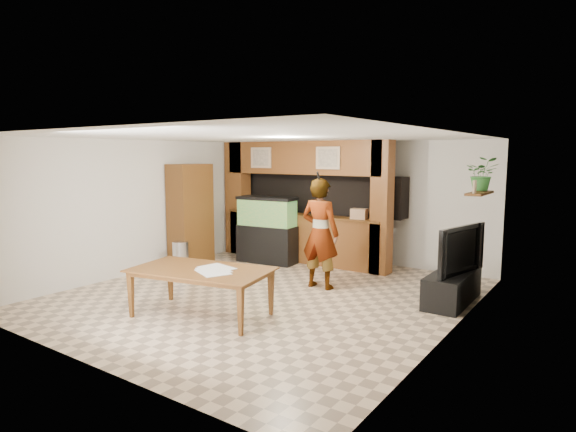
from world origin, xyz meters
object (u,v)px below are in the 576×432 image
Objects in this scene: pantry_cabinet at (190,215)px; dining_table at (200,293)px; television at (454,249)px; person at (320,233)px; aquarium at (267,231)px.

dining_table is at bearing -41.95° from pantry_cabinet.
pantry_cabinet is 1.07× the size of dining_table.
television is 3.94m from dining_table.
pantry_cabinet is 1.10× the size of person.
pantry_cabinet reaches higher than dining_table.
pantry_cabinet is 1.65m from aquarium.
pantry_cabinet reaches higher than person.
aquarium is at bearing 40.05° from pantry_cabinet.
television is 2.21m from person.
aquarium is (1.24, 1.04, -0.36)m from pantry_cabinet.
aquarium is 3.62m from dining_table.
aquarium reaches higher than television.
person reaches higher than dining_table.
pantry_cabinet is 3.53m from dining_table.
television is (5.35, 0.44, -0.20)m from pantry_cabinet.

